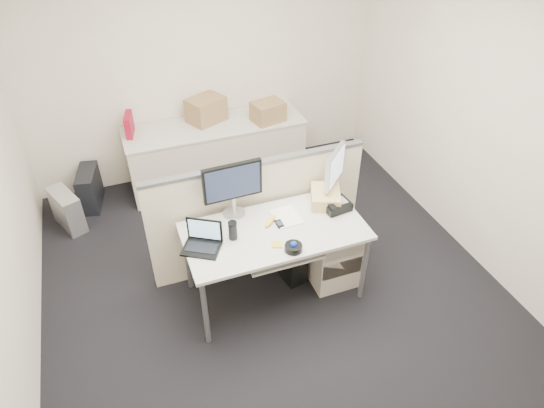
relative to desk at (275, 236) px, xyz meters
name	(u,v)px	position (x,y,z in m)	size (l,w,h in m)	color
floor	(274,291)	(0.00, 0.00, -0.67)	(4.00, 4.50, 0.01)	black
wall_back	(202,62)	(0.00, 2.25, 0.69)	(4.00, 0.02, 2.70)	silver
wall_right	(492,122)	(2.00, 0.00, 0.69)	(0.02, 4.50, 2.70)	silver
desk	(275,236)	(0.00, 0.00, 0.00)	(1.50, 0.75, 0.73)	silver
keyboard_tray	(283,254)	(0.00, -0.18, -0.04)	(0.62, 0.32, 0.02)	silver
drawer_pedestal	(329,247)	(0.55, 0.05, -0.34)	(0.40, 0.55, 0.65)	#B8AC9C
cubicle_partition	(258,215)	(0.00, 0.45, -0.11)	(2.00, 0.06, 1.10)	beige
back_counter	(216,154)	(0.00, 1.93, -0.30)	(2.00, 0.60, 0.72)	#B8AC9C
monitor_main	(233,190)	(-0.25, 0.32, 0.32)	(0.50, 0.19, 0.50)	black
monitor_small	(334,174)	(0.65, 0.26, 0.30)	(0.38, 0.19, 0.47)	#B7B7BC
laptop	(200,239)	(-0.62, -0.02, 0.17)	(0.29, 0.22, 0.22)	black
trackball	(293,248)	(0.05, -0.28, 0.09)	(0.14, 0.14, 0.05)	black
desk_phone	(336,205)	(0.60, 0.08, 0.10)	(0.23, 0.18, 0.07)	black
paper_stack	(286,217)	(0.15, 0.12, 0.07)	(0.21, 0.27, 0.01)	white
sticky_pad	(277,245)	(-0.05, -0.18, 0.07)	(0.08, 0.08, 0.01)	gold
travel_mug	(233,231)	(-0.35, 0.02, 0.14)	(0.07, 0.07, 0.15)	black
banana	(271,221)	(0.00, 0.10, 0.09)	(0.18, 0.04, 0.04)	yellow
cellphone	(279,224)	(0.06, 0.05, 0.07)	(0.05, 0.10, 0.01)	black
manila_folders	(325,197)	(0.55, 0.20, 0.13)	(0.25, 0.32, 0.12)	#E8D67E
keyboard	(275,250)	(-0.05, -0.14, -0.02)	(0.45, 0.16, 0.02)	black
pc_tower_desk	(287,255)	(0.20, 0.20, -0.45)	(0.18, 0.45, 0.42)	black
pc_tower_spare_dark	(90,188)	(-1.45, 1.94, -0.45)	(0.18, 0.46, 0.43)	black
pc_tower_spare_silver	(67,210)	(-1.70, 1.63, -0.46)	(0.18, 0.45, 0.42)	#B7B7BC
cardboard_box_left	(206,110)	(-0.05, 2.05, 0.20)	(0.39, 0.29, 0.29)	olive
cardboard_box_right	(268,112)	(0.60, 1.81, 0.18)	(0.34, 0.26, 0.24)	olive
red_binder	(129,125)	(-0.90, 2.03, 0.18)	(0.06, 0.27, 0.25)	maroon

